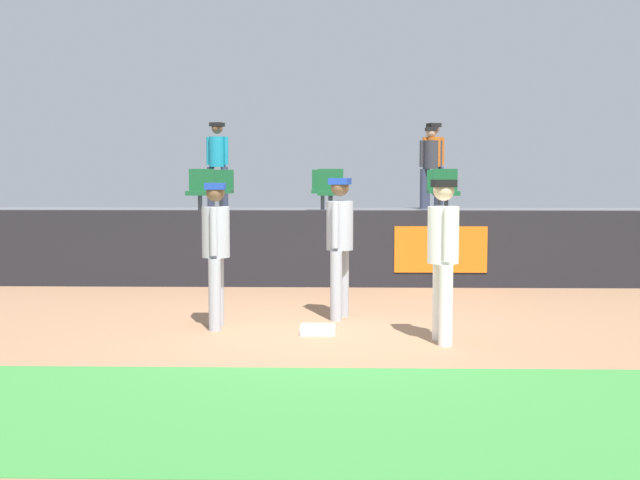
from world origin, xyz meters
TOP-DOWN VIEW (x-y plane):
  - ground_plane at (0.00, 0.00)m, footprint 60.00×60.00m
  - grass_foreground_strip at (0.00, -3.04)m, footprint 18.00×2.80m
  - first_base at (-0.01, 0.06)m, footprint 0.40×0.40m
  - player_fielder_home at (1.36, -0.43)m, footprint 0.37×0.57m
  - player_runner_visitor at (0.24, 1.02)m, footprint 0.42×0.48m
  - player_coach_visitor at (-1.22, 0.33)m, footprint 0.34×0.49m
  - field_wall at (0.01, 3.98)m, footprint 18.00×0.26m
  - bleacher_platform at (0.00, 6.55)m, footprint 18.00×4.80m
  - seat_front_center at (0.07, 5.42)m, footprint 0.46×0.44m
  - seat_front_left at (-2.29, 5.42)m, footprint 0.46×0.44m
  - seat_back_right at (2.25, 7.22)m, footprint 0.46×0.44m
  - seat_back_left at (-2.18, 7.22)m, footprint 0.47×0.44m
  - seat_front_right at (2.16, 5.42)m, footprint 0.44×0.44m
  - seat_back_center at (-0.11, 7.22)m, footprint 0.44×0.44m
  - spectator_hooded at (2.21, 8.33)m, footprint 0.49×0.35m
  - spectator_capped at (-2.36, 7.93)m, footprint 0.49×0.45m
  - spectator_casual at (2.27, 8.41)m, footprint 0.49×0.45m

SIDE VIEW (x-z plane):
  - ground_plane at x=0.00m, z-range 0.00..0.00m
  - grass_foreground_strip at x=0.00m, z-range 0.00..0.01m
  - first_base at x=-0.01m, z-range 0.00..0.08m
  - bleacher_platform at x=0.00m, z-range 0.00..1.11m
  - field_wall at x=0.01m, z-range 0.00..1.25m
  - player_coach_visitor at x=-1.22m, z-range 0.14..1.87m
  - player_fielder_home at x=1.36m, z-range 0.14..1.91m
  - player_runner_visitor at x=0.24m, z-range 0.14..1.93m
  - seat_front_right at x=2.16m, z-range 1.16..2.00m
  - seat_back_center at x=-0.11m, z-range 1.16..2.00m
  - seat_front_left at x=-2.29m, z-range 1.16..2.00m
  - seat_back_right at x=2.25m, z-range 1.16..2.00m
  - seat_front_center at x=0.07m, z-range 1.16..2.00m
  - seat_back_left at x=-2.18m, z-range 1.16..2.00m
  - spectator_hooded at x=2.21m, z-range 1.25..3.00m
  - spectator_capped at x=-2.36m, z-range 1.25..3.09m
  - spectator_casual at x=2.27m, z-range 1.25..3.10m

